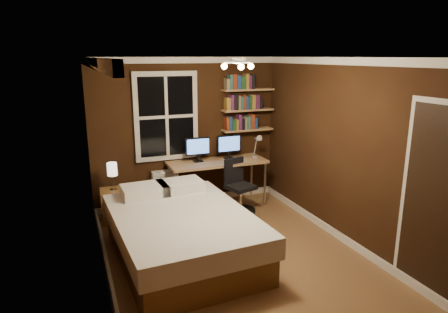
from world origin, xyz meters
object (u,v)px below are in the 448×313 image
object	(u,v)px
nightstand	(115,205)
monitor_right	(229,147)
radiator	(165,189)
monitor_left	(198,150)
desk_lamp	(257,146)
bedside_lamp	(113,177)
desk	(217,164)
bed	(182,234)
office_chair	(239,193)

from	to	relation	value
nightstand	monitor_right	xyz separation A→B (m)	(1.98, 0.13, 0.74)
radiator	monitor_left	size ratio (longest dim) A/B	1.52
radiator	desk_lamp	xyz separation A→B (m)	(1.57, -0.29, 0.69)
bedside_lamp	desk	distance (m)	1.73
desk	monitor_left	bearing A→B (deg)	165.14
bed	office_chair	xyz separation A→B (m)	(1.29, 1.15, 0.00)
bedside_lamp	bed	bearing A→B (deg)	-66.47
bed	nightstand	distance (m)	1.66
desk_lamp	office_chair	size ratio (longest dim) A/B	0.49
bedside_lamp	desk	size ratio (longest dim) A/B	0.26
desk	monitor_right	xyz separation A→B (m)	(0.25, 0.08, 0.27)
desk	bed	bearing A→B (deg)	-124.34
monitor_left	office_chair	size ratio (longest dim) A/B	0.48
desk	desk_lamp	xyz separation A→B (m)	(0.71, -0.07, 0.28)
desk_lamp	office_chair	distance (m)	0.91
bedside_lamp	monitor_right	world-z (taller)	monitor_right
monitor_left	desk	bearing A→B (deg)	-14.86
office_chair	bedside_lamp	bearing A→B (deg)	153.04
bed	bedside_lamp	size ratio (longest dim) A/B	5.33
bedside_lamp	desk	bearing A→B (deg)	1.60
radiator	office_chair	xyz separation A→B (m)	(1.08, -0.63, 0.00)
bedside_lamp	office_chair	xyz separation A→B (m)	(1.95, -0.36, -0.40)
bed	monitor_right	distance (m)	2.21
radiator	office_chair	world-z (taller)	office_chair
monitor_left	office_chair	xyz separation A→B (m)	(0.54, -0.49, -0.67)
desk	desk_lamp	size ratio (longest dim) A/B	3.79
radiator	nightstand	bearing A→B (deg)	-163.07
desk_lamp	bed	bearing A→B (deg)	-140.05
radiator	office_chair	size ratio (longest dim) A/B	0.73
nightstand	bedside_lamp	bearing A→B (deg)	0.00
nightstand	monitor_left	xyz separation A→B (m)	(1.41, 0.13, 0.74)
bed	desk_lamp	distance (m)	2.42
radiator	monitor_left	world-z (taller)	monitor_left
desk_lamp	office_chair	xyz separation A→B (m)	(-0.49, -0.34, -0.69)
monitor_left	monitor_right	bearing A→B (deg)	0.00
bedside_lamp	desk_lamp	distance (m)	2.46
nightstand	monitor_left	world-z (taller)	monitor_left
radiator	desk	xyz separation A→B (m)	(0.86, -0.22, 0.41)
nightstand	desk	size ratio (longest dim) A/B	0.30
nightstand	monitor_left	size ratio (longest dim) A/B	1.19
radiator	desk_lamp	world-z (taller)	desk_lamp
bed	office_chair	world-z (taller)	office_chair
radiator	bedside_lamp	bearing A→B (deg)	-163.07
nightstand	office_chair	distance (m)	1.99
desk_lamp	bedside_lamp	bearing A→B (deg)	179.42
bedside_lamp	desk_lamp	world-z (taller)	desk_lamp
monitor_left	monitor_right	world-z (taller)	same
desk	bedside_lamp	bearing A→B (deg)	-178.40
desk	monitor_left	distance (m)	0.42
nightstand	desk	distance (m)	1.79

